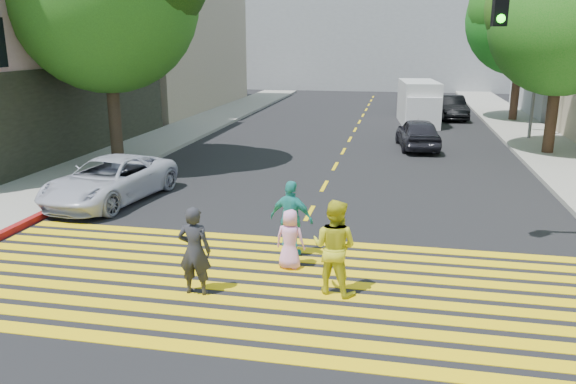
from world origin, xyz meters
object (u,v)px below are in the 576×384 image
(silver_car, at_px, (418,100))
(pedestrian_man, at_px, (195,251))
(pedestrian_extra, at_px, (291,219))
(white_sedan, at_px, (110,180))
(dark_car_parked, at_px, (451,107))
(tree_right_near, at_px, (566,14))
(pedestrian_woman, at_px, (334,247))
(white_van, at_px, (419,104))
(pedestrian_child, at_px, (290,239))
(tree_right_far, at_px, (525,13))
(dark_car_near, at_px, (418,133))

(silver_car, bearing_deg, pedestrian_man, 85.83)
(pedestrian_extra, bearing_deg, white_sedan, -14.32)
(pedestrian_man, xyz_separation_m, dark_car_parked, (6.50, 25.73, -0.16))
(tree_right_near, xyz_separation_m, pedestrian_woman, (-7.11, -14.50, -4.62))
(tree_right_near, bearing_deg, silver_car, 107.84)
(dark_car_parked, height_order, white_van, white_van)
(tree_right_near, xyz_separation_m, white_van, (-5.06, 8.07, -4.40))
(pedestrian_child, xyz_separation_m, pedestrian_extra, (-0.10, 0.68, 0.21))
(tree_right_near, relative_size, tree_right_far, 0.92)
(pedestrian_child, distance_m, white_sedan, 7.22)
(white_sedan, bearing_deg, white_van, 70.83)
(white_sedan, xyz_separation_m, white_van, (9.17, 17.73, 0.48))
(pedestrian_extra, xyz_separation_m, white_van, (3.17, 20.91, 0.28))
(tree_right_far, bearing_deg, pedestrian_woman, -106.92)
(pedestrian_child, relative_size, silver_car, 0.27)
(pedestrian_woman, xyz_separation_m, dark_car_parked, (4.00, 25.18, -0.21))
(dark_car_parked, bearing_deg, white_van, -132.97)
(tree_right_near, height_order, pedestrian_man, tree_right_near)
(pedestrian_child, height_order, silver_car, silver_car)
(dark_car_parked, bearing_deg, pedestrian_child, -107.83)
(pedestrian_child, distance_m, dark_car_parked, 24.71)
(pedestrian_child, distance_m, white_van, 21.81)
(tree_right_near, relative_size, pedestrian_child, 6.49)
(pedestrian_extra, height_order, dark_car_parked, pedestrian_extra)
(tree_right_near, bearing_deg, dark_car_near, 174.29)
(pedestrian_woman, distance_m, dark_car_near, 15.14)
(tree_right_near, distance_m, pedestrian_child, 16.52)
(tree_right_near, xyz_separation_m, pedestrian_extra, (-8.23, -12.84, -4.67))
(white_sedan, height_order, white_van, white_van)
(pedestrian_extra, relative_size, dark_car_near, 0.43)
(pedestrian_woman, bearing_deg, pedestrian_man, 30.37)
(tree_right_far, distance_m, white_van, 7.56)
(white_sedan, xyz_separation_m, silver_car, (9.35, 24.84, 0.02))
(pedestrian_child, relative_size, white_van, 0.24)
(pedestrian_extra, bearing_deg, pedestrian_man, 71.73)
(pedestrian_extra, distance_m, silver_car, 28.22)
(white_sedan, distance_m, white_van, 19.97)
(tree_right_near, relative_size, dark_car_near, 2.07)
(pedestrian_child, height_order, pedestrian_extra, pedestrian_extra)
(pedestrian_man, bearing_deg, tree_right_far, -112.34)
(tree_right_near, xyz_separation_m, pedestrian_child, (-8.13, -13.52, -4.89))
(tree_right_far, height_order, pedestrian_woman, tree_right_far)
(white_sedan, height_order, dark_car_near, dark_car_near)
(tree_right_far, distance_m, pedestrian_man, 27.50)
(pedestrian_woman, bearing_deg, white_van, -77.24)
(white_sedan, relative_size, dark_car_parked, 1.10)
(pedestrian_extra, bearing_deg, dark_car_parked, -88.70)
(tree_right_near, relative_size, white_van, 1.58)
(tree_right_near, height_order, white_sedan, tree_right_near)
(tree_right_far, relative_size, pedestrian_child, 7.07)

